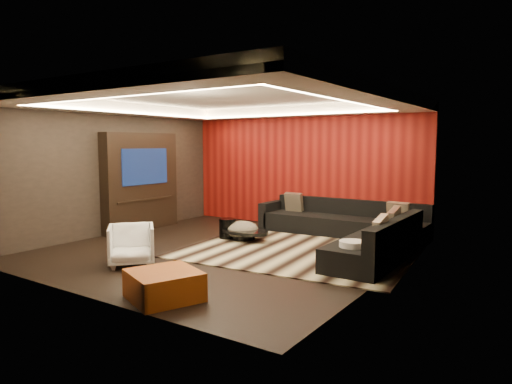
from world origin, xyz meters
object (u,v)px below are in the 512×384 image
Objects in this scene: coffee_table at (243,234)px; orange_ottoman at (164,285)px; drum_stool at (227,228)px; white_side_table at (352,257)px; sectional_sofa at (353,231)px; armchair at (131,245)px.

coffee_table is 3.67m from orange_ottoman.
white_side_table reaches higher than drum_stool.
sectional_sofa is at bearing 80.20° from orange_ottoman.
orange_ottoman is 4.43m from sectional_sofa.
white_side_table is 2.08m from sectional_sofa.
sectional_sofa is (0.75, 4.36, 0.08)m from orange_ottoman.
coffee_table is 2.58× the size of white_side_table.
white_side_table is 2.87m from orange_ottoman.
armchair reaches higher than coffee_table.
white_side_table is at bearing -68.42° from sectional_sofa.
coffee_table is 1.58× the size of orange_ottoman.
coffee_table is 0.35× the size of sectional_sofa.
drum_stool is 2.48m from armchair.
armchair is (-1.63, 0.89, 0.15)m from orange_ottoman.
drum_stool is 3.22m from white_side_table.
coffee_table is at bearing 33.19° from armchair.
white_side_table is at bearing 57.97° from orange_ottoman.
coffee_table is 2.19m from sectional_sofa.
white_side_table reaches higher than coffee_table.
orange_ottoman is at bearing -65.07° from drum_stool.
orange_ottoman is at bearing -122.03° from white_side_table.
drum_stool is 3.71m from orange_ottoman.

